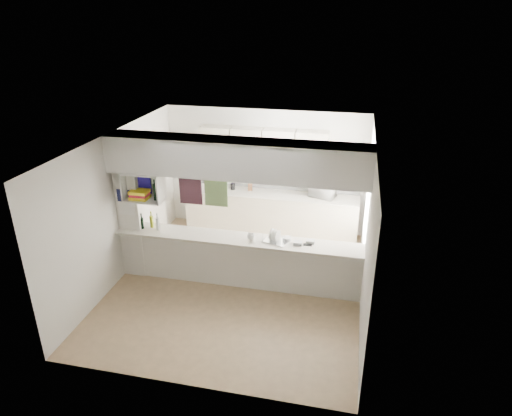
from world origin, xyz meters
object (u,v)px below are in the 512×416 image
(wine_bottles, at_px, (151,223))
(bowl, at_px, (322,183))
(dish_rack, at_px, (277,237))
(microwave, at_px, (323,190))

(wine_bottles, bearing_deg, bowl, 37.06)
(bowl, relative_size, dish_rack, 0.51)
(dish_rack, bearing_deg, microwave, 93.56)
(wine_bottles, bearing_deg, dish_rack, 0.11)
(dish_rack, bearing_deg, wine_bottles, -161.09)
(bowl, height_order, dish_rack, bowl)
(wine_bottles, bearing_deg, microwave, 37.22)
(bowl, bearing_deg, microwave, 53.78)
(bowl, xyz_separation_m, dish_rack, (-0.56, -2.09, -0.22))
(microwave, xyz_separation_m, dish_rack, (-0.58, -2.12, -0.06))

